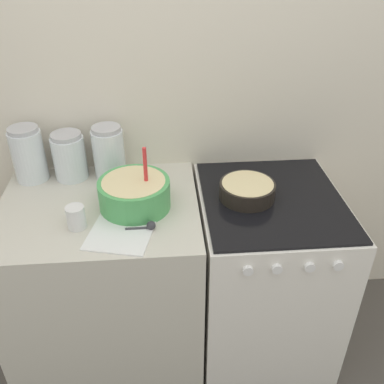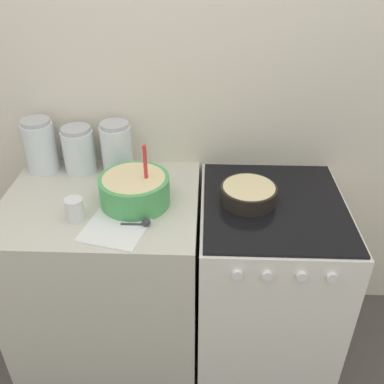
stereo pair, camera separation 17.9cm
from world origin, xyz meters
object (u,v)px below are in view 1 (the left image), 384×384
baking_pan (247,190)px  storage_jar_middle (70,159)px  stove (264,273)px  tin_can (76,217)px  storage_jar_left (29,157)px  storage_jar_right (109,155)px  mixing_bowl (134,192)px

baking_pan → storage_jar_middle: storage_jar_middle is taller
stove → tin_can: 0.96m
storage_jar_middle → stove: bearing=-15.9°
storage_jar_left → storage_jar_right: bearing=0.0°
storage_jar_left → storage_jar_right: (0.36, 0.00, -0.00)m
storage_jar_left → tin_can: size_ratio=2.73×
storage_jar_left → stove: bearing=-13.3°
stove → storage_jar_left: bearing=166.7°
storage_jar_left → storage_jar_middle: storage_jar_left is taller
baking_pan → tin_can: size_ratio=2.56×
stove → mixing_bowl: size_ratio=2.99×
stove → storage_jar_right: storage_jar_right is taller
mixing_bowl → storage_jar_right: 0.30m
mixing_bowl → storage_jar_middle: mixing_bowl is taller
stove → storage_jar_left: storage_jar_left is taller
stove → baking_pan: baking_pan is taller
tin_can → storage_jar_right: bearing=75.8°
mixing_bowl → storage_jar_left: (-0.48, 0.27, 0.04)m
stove → storage_jar_middle: 1.07m
storage_jar_right → mixing_bowl: bearing=-65.9°
storage_jar_left → storage_jar_right: size_ratio=1.04×
storage_jar_left → storage_jar_middle: bearing=0.0°
tin_can → storage_jar_middle: bearing=101.3°
stove → storage_jar_left: (-1.07, 0.25, 0.55)m
baking_pan → storage_jar_middle: (-0.78, 0.24, 0.06)m
tin_can → storage_jar_left: bearing=123.1°
mixing_bowl → storage_jar_left: mixing_bowl is taller
baking_pan → storage_jar_left: size_ratio=0.94×
storage_jar_middle → storage_jar_left: bearing=180.0°
storage_jar_left → mixing_bowl: bearing=-29.6°
mixing_bowl → storage_jar_right: (-0.12, 0.27, 0.03)m
stove → mixing_bowl: (-0.59, -0.02, 0.51)m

